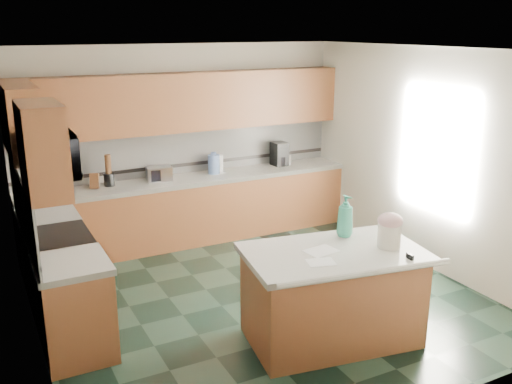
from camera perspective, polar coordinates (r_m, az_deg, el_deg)
floor at (r=6.49m, az=0.24°, el=-10.48°), size 4.60×4.60×0.00m
ceiling at (r=5.80m, az=0.27°, el=14.06°), size 4.60×4.60×0.00m
wall_back at (r=8.09m, az=-7.36°, el=4.92°), size 4.60×0.04×2.70m
wall_front at (r=4.20m, az=15.08°, el=-6.36°), size 4.60×0.04×2.70m
wall_left at (r=5.39m, az=-22.21°, el=-1.94°), size 0.04×4.60×2.70m
wall_right at (r=7.34m, az=16.58°, el=3.21°), size 0.04×4.60×2.70m
back_base_cab at (r=8.03m, az=-6.34°, el=-1.93°), size 4.60×0.60×0.86m
back_countertop at (r=7.90m, az=-6.45°, el=1.25°), size 4.60×0.64×0.06m
back_upper_cab at (r=7.82m, az=-7.05°, el=8.93°), size 4.60×0.33×0.78m
back_backsplash at (r=8.08m, az=-7.26°, el=4.08°), size 4.60×0.02×0.63m
back_accent_band at (r=8.12m, az=-7.19°, el=2.73°), size 4.60×0.01×0.05m
left_base_cab_rear at (r=6.94m, az=-19.84°, el=-5.82°), size 0.60×0.82×0.86m
left_counter_rear at (r=6.78m, az=-20.21°, el=-2.21°), size 0.64×0.82×0.06m
left_base_cab_front at (r=5.55m, az=-17.59°, el=-11.28°), size 0.60×0.72×0.86m
left_counter_front at (r=5.35m, az=-18.01°, el=-6.90°), size 0.64×0.72×0.06m
left_backsplash at (r=5.96m, az=-22.32°, el=-1.46°), size 0.02×2.30×0.63m
left_accent_band at (r=6.01m, az=-22.06°, el=-3.22°), size 0.01×2.30×0.05m
left_upper_cab_rear at (r=6.67m, az=-22.40°, el=6.57°), size 0.33×1.09×0.78m
left_upper_cab_front at (r=5.03m, az=-20.57°, el=3.96°), size 0.33×0.72×0.78m
range_body at (r=6.21m, az=-18.82°, el=-8.25°), size 0.60×0.76×0.88m
range_oven_door at (r=6.26m, az=-16.15°, el=-8.19°), size 0.02×0.68×0.55m
range_cooktop at (r=6.04m, az=-19.22°, el=-4.26°), size 0.62×0.78×0.04m
range_handle at (r=6.12m, az=-16.15°, el=-4.90°), size 0.02×0.66×0.02m
range_backguard at (r=5.97m, az=-21.78°, el=-3.52°), size 0.06×0.76×0.18m
microwave at (r=5.81m, az=-19.98°, el=3.46°), size 0.50×0.73×0.41m
island_base at (r=5.57m, az=7.61°, el=-10.49°), size 1.68×1.12×0.86m
island_top at (r=5.38m, az=7.79°, el=-6.11°), size 1.79×1.23×0.06m
island_bullnose at (r=5.02m, az=11.03°, el=-7.97°), size 1.65×0.32×0.06m
treat_jar at (r=5.50m, az=13.18°, el=-4.27°), size 0.28×0.28×0.23m
treat_jar_lid at (r=5.45m, az=13.28°, el=-2.81°), size 0.24×0.24×0.15m
treat_jar_knob at (r=5.44m, az=13.32°, el=-2.31°), size 0.08×0.03×0.03m
treat_jar_knob_end_l at (r=5.41m, az=13.00°, el=-2.37°), size 0.04×0.04×0.04m
treat_jar_knob_end_r at (r=5.46m, az=13.63°, el=-2.25°), size 0.04×0.04×0.04m
soap_bottle_island at (r=5.67m, az=8.91°, el=-2.38°), size 0.18×0.18×0.42m
paper_sheet_a at (r=5.10m, az=6.50°, el=-6.98°), size 0.29×0.24×0.00m
paper_sheet_b at (r=5.34m, az=6.54°, el=-5.87°), size 0.32×0.26×0.00m
clamp_body at (r=5.31m, az=15.12°, el=-6.37°), size 0.04×0.09×0.08m
clamp_handle at (r=5.28m, az=15.49°, el=-6.76°), size 0.01×0.06×0.01m
knife_block at (r=7.57m, az=-15.85°, el=1.07°), size 0.16×0.18×0.21m
utensil_crock at (r=7.64m, az=-14.47°, el=1.20°), size 0.14×0.14×0.17m
utensil_bundle at (r=7.59m, az=-14.58°, el=2.72°), size 0.08×0.08×0.25m
toaster_oven at (r=7.77m, az=-9.65°, el=1.83°), size 0.36×0.27×0.19m
toaster_oven_door at (r=7.68m, az=-9.41°, el=1.66°), size 0.29×0.01×0.15m
paper_towel at (r=8.12m, az=-3.70°, el=2.86°), size 0.11×0.11×0.25m
paper_towel_base at (r=8.14m, az=-3.68°, el=2.05°), size 0.17×0.17×0.01m
water_jug at (r=8.04m, az=-4.24°, el=2.79°), size 0.16×0.16×0.27m
water_jug_neck at (r=8.00m, az=-4.27°, el=3.86°), size 0.08×0.08×0.04m
coffee_maker at (r=8.51m, az=2.35°, el=3.84°), size 0.22×0.24×0.35m
coffee_carafe at (r=8.49m, az=2.51°, el=3.10°), size 0.14×0.14×0.14m
soap_bottle_back at (r=8.55m, az=3.07°, el=3.46°), size 0.14×0.14×0.22m
soap_back_cap at (r=8.52m, az=3.09°, el=4.28°), size 0.02×0.02×0.03m
window_light_proxy at (r=7.15m, az=17.59°, el=4.02°), size 0.02×1.40×1.10m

